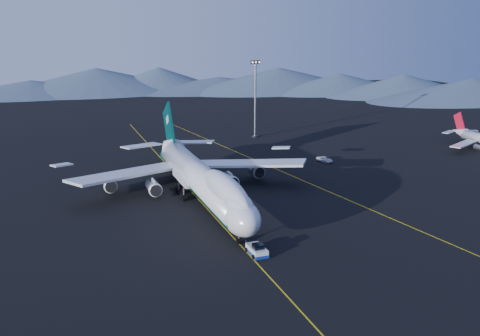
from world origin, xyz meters
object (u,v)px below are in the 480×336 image
object	(u,v)px
pushback_tug	(257,251)
service_van	(325,159)
boeing_747	(200,177)
floodlight_mast	(255,99)

from	to	relation	value
pushback_tug	service_van	xyz separation A→B (m)	(44.14, 56.77, 0.06)
service_van	boeing_747	bearing A→B (deg)	-166.34
floodlight_mast	boeing_747	bearing A→B (deg)	-120.45
service_van	floodlight_mast	bearing A→B (deg)	83.06
pushback_tug	service_van	size ratio (longest dim) A/B	0.94
pushback_tug	service_van	bearing A→B (deg)	51.03
pushback_tug	floodlight_mast	size ratio (longest dim) A/B	0.19
service_van	floodlight_mast	world-z (taller)	floodlight_mast
pushback_tug	service_van	distance (m)	71.91
floodlight_mast	pushback_tug	bearing A→B (deg)	-111.02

